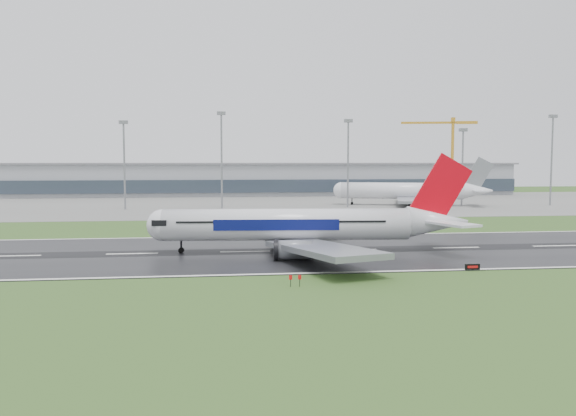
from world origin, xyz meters
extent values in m
plane|color=#2C4D1C|center=(0.00, 0.00, 0.00)|extent=(520.00, 520.00, 0.00)
cube|color=black|center=(0.00, 0.00, 0.05)|extent=(400.00, 45.00, 0.10)
cube|color=slate|center=(0.00, 125.00, 0.04)|extent=(400.00, 130.00, 0.08)
cube|color=gray|center=(0.00, 185.00, 7.50)|extent=(240.00, 36.00, 15.00)
cylinder|color=gray|center=(-56.03, 100.00, 14.54)|extent=(0.64, 0.64, 29.09)
cylinder|color=gray|center=(-23.09, 100.00, 16.21)|extent=(0.64, 0.64, 32.41)
cylinder|color=gray|center=(21.69, 100.00, 15.11)|extent=(0.64, 0.64, 30.21)
cylinder|color=gray|center=(64.38, 100.00, 13.65)|extent=(0.64, 0.64, 27.30)
cylinder|color=gray|center=(99.08, 100.00, 16.26)|extent=(0.64, 0.64, 32.53)
camera|label=1|loc=(-25.13, -105.74, 16.37)|focal=36.68mm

